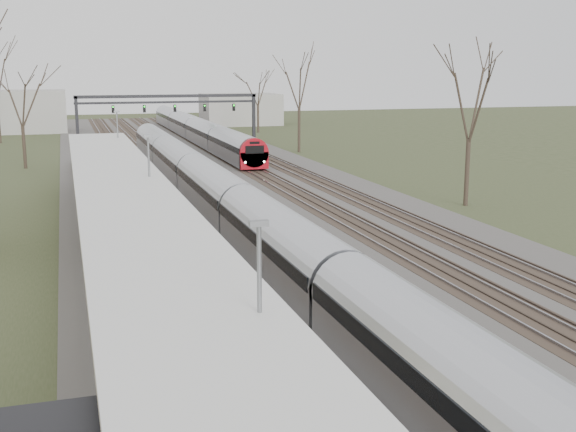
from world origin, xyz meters
The scene contains 7 objects.
track_bed centered at (0.26, 55.00, 0.06)m, with size 24.00×160.00×0.22m.
platform centered at (-9.05, 37.50, 0.50)m, with size 3.50×69.00×1.00m, color #9E9B93.
canopy centered at (-9.05, 32.99, 3.93)m, with size 4.10×50.00×3.11m.
signal_gantry centered at (0.29, 84.99, 4.91)m, with size 21.00×0.59×6.08m.
tree_east_far centered at (14.00, 42.00, 7.29)m, with size 5.00×5.00×10.30m.
train_near centered at (-2.50, 44.39, 1.48)m, with size 2.62×75.21×3.05m.
train_far centered at (4.50, 91.41, 1.48)m, with size 2.62×60.21×3.05m.
Camera 1 is at (-11.34, 0.19, 9.09)m, focal length 45.00 mm.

